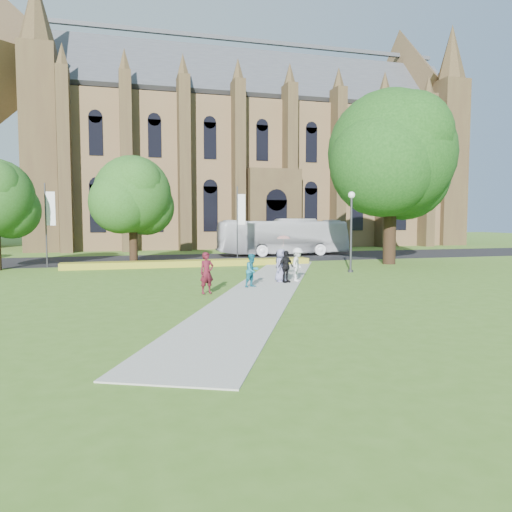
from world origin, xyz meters
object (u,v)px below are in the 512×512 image
object	(u,v)px
large_tree	(391,154)
pedestrian_0	(207,273)
tour_coach	(283,237)
streetlamp	(351,222)

from	to	relation	value
large_tree	pedestrian_0	distance (m)	21.06
pedestrian_0	large_tree	bearing A→B (deg)	16.95
pedestrian_0	tour_coach	bearing A→B (deg)	45.00
streetlamp	pedestrian_0	bearing A→B (deg)	-147.80
streetlamp	tour_coach	world-z (taller)	streetlamp
tour_coach	large_tree	bearing A→B (deg)	-153.45
streetlamp	large_tree	bearing A→B (deg)	39.29
streetlamp	pedestrian_0	world-z (taller)	streetlamp
large_tree	tour_coach	size ratio (longest dim) A/B	1.07
streetlamp	tour_coach	bearing A→B (deg)	88.37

